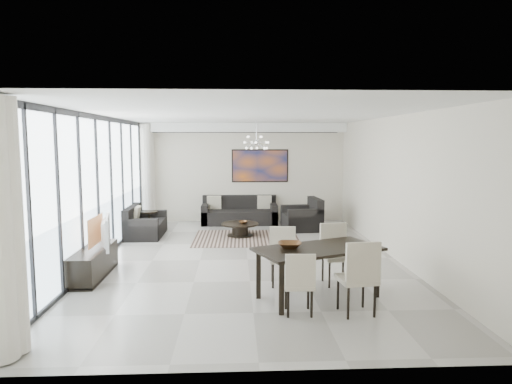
{
  "coord_description": "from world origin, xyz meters",
  "views": [
    {
      "loc": [
        -0.25,
        -9.03,
        2.41
      ],
      "look_at": [
        0.22,
        1.13,
        1.25
      ],
      "focal_mm": 32.0,
      "sensor_mm": 36.0,
      "label": 1
    }
  ],
  "objects": [
    {
      "name": "tv_console",
      "position": [
        -2.76,
        -1.05,
        0.25
      ],
      "size": [
        0.46,
        1.63,
        0.51
      ],
      "primitive_type": "cube",
      "color": "black",
      "rests_on": "floor"
    },
    {
      "name": "painting",
      "position": [
        0.5,
        4.47,
        1.65
      ],
      "size": [
        1.68,
        0.04,
        0.98
      ],
      "primitive_type": "cube",
      "color": "#C45D1B",
      "rests_on": "room_shell"
    },
    {
      "name": "room_shell",
      "position": [
        0.46,
        0.0,
        1.45
      ],
      "size": [
        6.0,
        9.0,
        2.9
      ],
      "color": "#A8A39B",
      "rests_on": "ground"
    },
    {
      "name": "dining_chair_se",
      "position": [
        1.45,
        -3.06,
        0.61
      ],
      "size": [
        0.55,
        0.55,
        1.06
      ],
      "color": "beige",
      "rests_on": "floor"
    },
    {
      "name": "bowl_dining",
      "position": [
        0.58,
        -2.29,
        0.83
      ],
      "size": [
        0.4,
        0.4,
        0.09
      ],
      "primitive_type": "imported",
      "rotation": [
        0.0,
        0.0,
        -0.13
      ],
      "color": "brown",
      "rests_on": "dining_table"
    },
    {
      "name": "soffit",
      "position": [
        0.0,
        4.3,
        2.77
      ],
      "size": [
        5.98,
        0.4,
        0.26
      ],
      "primitive_type": "cube",
      "color": "white",
      "rests_on": "room_shell"
    },
    {
      "name": "rug",
      "position": [
        0.03,
        2.01,
        0.01
      ],
      "size": [
        2.6,
        2.02,
        0.01
      ],
      "primitive_type": "cube",
      "rotation": [
        0.0,
        0.0,
        -0.02
      ],
      "color": "black",
      "rests_on": "floor"
    },
    {
      "name": "loveseat",
      "position": [
        -2.54,
        2.42,
        0.26
      ],
      "size": [
        0.85,
        1.51,
        0.76
      ],
      "color": "black",
      "rests_on": "floor"
    },
    {
      "name": "coffee_table",
      "position": [
        -0.12,
        2.29,
        0.19
      ],
      "size": [
        0.94,
        0.94,
        0.33
      ],
      "color": "black",
      "rests_on": "floor"
    },
    {
      "name": "window_wall",
      "position": [
        -2.86,
        0.0,
        1.47
      ],
      "size": [
        0.37,
        8.95,
        2.9
      ],
      "color": "white",
      "rests_on": "floor"
    },
    {
      "name": "side_table",
      "position": [
        -2.46,
        2.69,
        0.4
      ],
      "size": [
        0.43,
        0.43,
        0.59
      ],
      "color": "black",
      "rests_on": "floor"
    },
    {
      "name": "sofa_main",
      "position": [
        -0.12,
        4.07,
        0.27
      ],
      "size": [
        2.17,
        0.89,
        0.79
      ],
      "color": "black",
      "rests_on": "floor"
    },
    {
      "name": "dining_chair_sw",
      "position": [
        0.63,
        -3.0,
        0.51
      ],
      "size": [
        0.41,
        0.41,
        0.89
      ],
      "color": "beige",
      "rests_on": "floor"
    },
    {
      "name": "dining_chair_nw",
      "position": [
        0.55,
        -1.56,
        0.55
      ],
      "size": [
        0.46,
        0.46,
        0.95
      ],
      "color": "beige",
      "rests_on": "floor"
    },
    {
      "name": "dining_chair_ne",
      "position": [
        1.44,
        -1.55,
        0.58
      ],
      "size": [
        0.51,
        0.51,
        1.0
      ],
      "color": "beige",
      "rests_on": "floor"
    },
    {
      "name": "bowl_coffee",
      "position": [
        -0.04,
        2.22,
        0.36
      ],
      "size": [
        0.26,
        0.26,
        0.07
      ],
      "primitive_type": "imported",
      "rotation": [
        0.0,
        0.0,
        0.2
      ],
      "color": "brown",
      "rests_on": "coffee_table"
    },
    {
      "name": "dining_table",
      "position": [
        1.02,
        -2.3,
        0.7
      ],
      "size": [
        2.1,
        1.59,
        0.78
      ],
      "color": "black",
      "rests_on": "floor"
    },
    {
      "name": "chandelier",
      "position": [
        0.3,
        2.5,
        2.35
      ],
      "size": [
        0.66,
        0.66,
        0.71
      ],
      "color": "silver",
      "rests_on": "room_shell"
    },
    {
      "name": "television",
      "position": [
        -2.6,
        -1.0,
        0.79
      ],
      "size": [
        0.35,
        0.97,
        0.56
      ],
      "primitive_type": "imported",
      "rotation": [
        0.0,
        0.0,
        1.81
      ],
      "color": "gray",
      "rests_on": "tv_console"
    },
    {
      "name": "armchair",
      "position": [
        1.59,
        3.05,
        0.29
      ],
      "size": [
        1.06,
        1.11,
        0.85
      ],
      "color": "black",
      "rests_on": "floor"
    }
  ]
}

